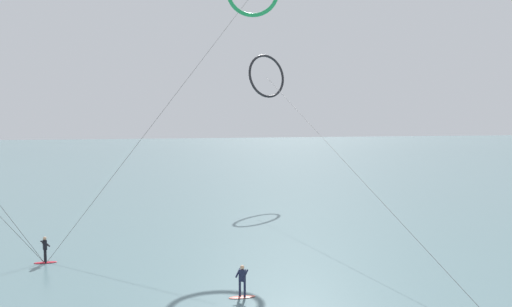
# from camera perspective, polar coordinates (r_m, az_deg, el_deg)

# --- Properties ---
(sea_water) EXTENTS (400.00, 200.00, 0.08)m
(sea_water) POSITION_cam_1_polar(r_m,az_deg,el_deg) (110.31, -9.56, -0.51)
(sea_water) COLOR slate
(sea_water) RESTS_ON ground
(surfer_coral) EXTENTS (1.40, 0.72, 1.70)m
(surfer_coral) POSITION_cam_1_polar(r_m,az_deg,el_deg) (25.28, -1.66, -15.30)
(surfer_coral) COLOR #EA7260
(surfer_coral) RESTS_ON ground
(surfer_crimson) EXTENTS (1.40, 0.68, 1.70)m
(surfer_crimson) POSITION_cam_1_polar(r_m,az_deg,el_deg) (33.59, -23.97, -10.69)
(surfer_crimson) COLOR red
(surfer_crimson) RESTS_ON ground
(kite_charcoal) EXTENTS (5.20, 42.09, 16.79)m
(kite_charcoal) POSITION_cam_1_polar(r_m,az_deg,el_deg) (56.98, 1.31, 9.24)
(kite_charcoal) COLOR black
(kite_charcoal) RESTS_ON ground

